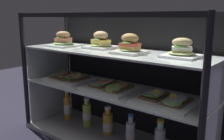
% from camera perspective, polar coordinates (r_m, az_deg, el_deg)
% --- Properties ---
extents(case_base_deck, '(1.42, 0.47, 0.03)m').
position_cam_1_polar(case_base_deck, '(1.87, -0.00, -15.49)').
color(case_base_deck, '#9E9C9B').
rests_on(case_base_deck, ground).
extents(case_frame, '(1.42, 0.47, 0.91)m').
position_cam_1_polar(case_frame, '(1.81, 2.67, -0.33)').
color(case_frame, black).
rests_on(case_frame, ground).
extents(riser_lower_tier, '(1.35, 0.41, 0.35)m').
position_cam_1_polar(riser_lower_tier, '(1.79, -0.00, -10.02)').
color(riser_lower_tier, silver).
rests_on(riser_lower_tier, case_base_deck).
extents(shelf_lower_glass, '(1.37, 0.42, 0.01)m').
position_cam_1_polar(shelf_lower_glass, '(1.73, -0.00, -4.41)').
color(shelf_lower_glass, silver).
rests_on(shelf_lower_glass, riser_lower_tier).
extents(riser_upper_tier, '(1.35, 0.41, 0.25)m').
position_cam_1_polar(riser_upper_tier, '(1.70, -0.00, -0.19)').
color(riser_upper_tier, silver).
rests_on(riser_upper_tier, shelf_lower_glass).
extents(shelf_upper_glass, '(1.37, 0.42, 0.01)m').
position_cam_1_polar(shelf_upper_glass, '(1.67, -0.00, 4.17)').
color(shelf_upper_glass, silver).
rests_on(shelf_upper_glass, riser_upper_tier).
extents(plated_roll_sandwich_mid_right, '(0.21, 0.21, 0.11)m').
position_cam_1_polar(plated_roll_sandwich_mid_right, '(1.97, -10.91, 6.39)').
color(plated_roll_sandwich_mid_right, white).
rests_on(plated_roll_sandwich_mid_right, shelf_upper_glass).
extents(plated_roll_sandwich_near_left_corner, '(0.20, 0.20, 0.12)m').
position_cam_1_polar(plated_roll_sandwich_near_left_corner, '(1.81, -2.57, 6.36)').
color(plated_roll_sandwich_near_left_corner, white).
rests_on(plated_roll_sandwich_near_left_corner, shelf_upper_glass).
extents(plated_roll_sandwich_far_right, '(0.18, 0.18, 0.12)m').
position_cam_1_polar(plated_roll_sandwich_far_right, '(1.55, 4.03, 5.43)').
color(plated_roll_sandwich_far_right, white).
rests_on(plated_roll_sandwich_far_right, shelf_upper_glass).
extents(plated_roll_sandwich_center, '(0.19, 0.19, 0.11)m').
position_cam_1_polar(plated_roll_sandwich_center, '(1.45, 15.45, 4.22)').
color(plated_roll_sandwich_center, white).
rests_on(plated_roll_sandwich_center, shelf_upper_glass).
extents(open_sandwich_tray_far_left, '(0.34, 0.28, 0.06)m').
position_cam_1_polar(open_sandwich_tray_far_left, '(1.99, -9.53, -1.69)').
color(open_sandwich_tray_far_left, white).
rests_on(open_sandwich_tray_far_left, shelf_lower_glass).
extents(open_sandwich_tray_center, '(0.34, 0.28, 0.07)m').
position_cam_1_polar(open_sandwich_tray_center, '(1.70, -0.45, -3.81)').
color(open_sandwich_tray_center, white).
rests_on(open_sandwich_tray_center, shelf_lower_glass).
extents(open_sandwich_tray_near_left_corner, '(0.34, 0.28, 0.07)m').
position_cam_1_polar(open_sandwich_tray_near_left_corner, '(1.48, 11.95, -6.53)').
color(open_sandwich_tray_near_left_corner, white).
rests_on(open_sandwich_tray_near_left_corner, shelf_lower_glass).
extents(juice_bottle_back_left, '(0.06, 0.06, 0.25)m').
position_cam_1_polar(juice_bottle_back_left, '(2.16, -10.02, -8.34)').
color(juice_bottle_back_left, gold).
rests_on(juice_bottle_back_left, case_base_deck).
extents(juice_bottle_tucked_behind, '(0.07, 0.07, 0.23)m').
position_cam_1_polar(juice_bottle_tucked_behind, '(2.02, -5.66, -9.92)').
color(juice_bottle_tucked_behind, '#B8D04C').
rests_on(juice_bottle_tucked_behind, case_base_deck).
extents(juice_bottle_front_second, '(0.07, 0.07, 0.21)m').
position_cam_1_polar(juice_bottle_front_second, '(1.89, -0.96, -11.93)').
color(juice_bottle_front_second, gold).
rests_on(juice_bottle_front_second, case_base_deck).
extents(juice_bottle_front_left_end, '(0.07, 0.07, 0.21)m').
position_cam_1_polar(juice_bottle_front_left_end, '(1.78, 4.19, -13.82)').
color(juice_bottle_front_left_end, white).
rests_on(juice_bottle_front_left_end, case_base_deck).
extents(juice_bottle_back_center, '(0.07, 0.07, 0.22)m').
position_cam_1_polar(juice_bottle_back_center, '(1.68, 10.77, -15.04)').
color(juice_bottle_back_center, white).
rests_on(juice_bottle_back_center, case_base_deck).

